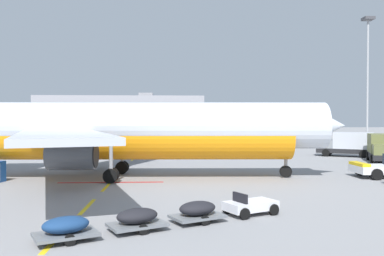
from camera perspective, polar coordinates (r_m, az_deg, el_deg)
ground at (r=52.25m, az=16.55°, el=-4.12°), size 400.00×400.00×0.00m
apron_paint_markings at (r=46.35m, az=-8.67°, el=-4.75°), size 8.00×95.02×0.01m
airliner_foreground at (r=33.56m, az=-8.12°, el=-0.25°), size 34.76×34.60×12.20m
catering_truck at (r=58.57m, az=-24.02°, el=-1.99°), size 5.90×7.15×3.14m
fuel_service_truck at (r=56.25m, az=20.97°, el=-2.09°), size 7.24×5.66×3.14m
ground_power_truck at (r=50.42m, az=25.04°, el=-2.50°), size 4.79×7.39×3.14m
baggage_train at (r=18.58m, az=-3.22°, el=-12.04°), size 11.01×6.55×1.14m
apron_light_mast_far at (r=78.36m, az=23.45°, el=8.06°), size 1.80×1.80×22.74m
terminal_satellite at (r=177.46m, az=-9.87°, el=2.00°), size 70.01×19.79×16.29m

